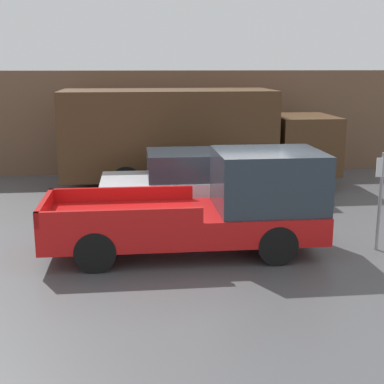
{
  "coord_description": "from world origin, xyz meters",
  "views": [
    {
      "loc": [
        -2.33,
        -11.28,
        3.86
      ],
      "look_at": [
        -1.06,
        0.32,
        1.06
      ],
      "focal_mm": 50.0,
      "sensor_mm": 36.0,
      "label": 1
    }
  ],
  "objects_px": {
    "pickup_truck": "(216,206)",
    "delivery_truck": "(190,135)",
    "car": "(194,183)",
    "parking_sign": "(381,196)",
    "newspaper_box": "(87,161)"
  },
  "relations": [
    {
      "from": "delivery_truck",
      "to": "pickup_truck",
      "type": "bearing_deg",
      "value": -91.07
    },
    {
      "from": "pickup_truck",
      "to": "delivery_truck",
      "type": "height_order",
      "value": "delivery_truck"
    },
    {
      "from": "delivery_truck",
      "to": "newspaper_box",
      "type": "height_order",
      "value": "delivery_truck"
    },
    {
      "from": "car",
      "to": "pickup_truck",
      "type": "bearing_deg",
      "value": -87.18
    },
    {
      "from": "pickup_truck",
      "to": "car",
      "type": "xyz_separation_m",
      "value": [
        -0.14,
        2.9,
        -0.15
      ]
    },
    {
      "from": "car",
      "to": "delivery_truck",
      "type": "bearing_deg",
      "value": 85.42
    },
    {
      "from": "parking_sign",
      "to": "newspaper_box",
      "type": "height_order",
      "value": "parking_sign"
    },
    {
      "from": "pickup_truck",
      "to": "car",
      "type": "bearing_deg",
      "value": 92.82
    },
    {
      "from": "pickup_truck",
      "to": "parking_sign",
      "type": "relative_size",
      "value": 2.72
    },
    {
      "from": "car",
      "to": "newspaper_box",
      "type": "xyz_separation_m",
      "value": [
        -3.17,
        5.37,
        -0.29
      ]
    },
    {
      "from": "delivery_truck",
      "to": "parking_sign",
      "type": "relative_size",
      "value": 4.09
    },
    {
      "from": "parking_sign",
      "to": "delivery_truck",
      "type": "bearing_deg",
      "value": 117.52
    },
    {
      "from": "pickup_truck",
      "to": "newspaper_box",
      "type": "distance_m",
      "value": 8.92
    },
    {
      "from": "newspaper_box",
      "to": "delivery_truck",
      "type": "bearing_deg",
      "value": -32.37
    },
    {
      "from": "car",
      "to": "newspaper_box",
      "type": "height_order",
      "value": "car"
    }
  ]
}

